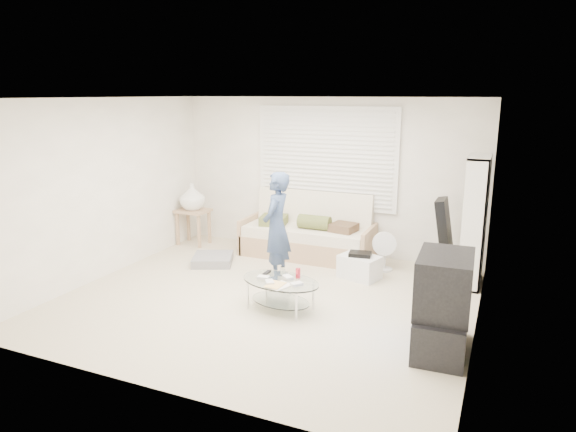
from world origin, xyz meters
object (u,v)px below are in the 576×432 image
at_px(tv_unit, 443,305).
at_px(futon_sofa, 308,236).
at_px(coffee_table, 281,286).
at_px(bookshelf, 474,221).

bearing_deg(tv_unit, futon_sofa, 134.81).
height_order(tv_unit, coffee_table, tv_unit).
xyz_separation_m(futon_sofa, tv_unit, (2.37, -2.38, 0.16)).
distance_m(futon_sofa, coffee_table, 2.15).
height_order(bookshelf, coffee_table, bookshelf).
bearing_deg(bookshelf, futon_sofa, 173.80).
bearing_deg(coffee_table, bookshelf, 42.07).
relative_size(futon_sofa, coffee_table, 1.93).
distance_m(bookshelf, tv_unit, 2.15).
height_order(futon_sofa, tv_unit, futon_sofa).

